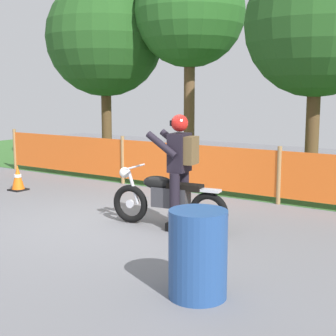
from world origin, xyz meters
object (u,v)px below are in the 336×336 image
rider_lead (180,165)px  spare_drum (198,254)px  motorcycle_lead (167,199)px  traffic_cone (18,178)px

rider_lead → spare_drum: size_ratio=1.92×
motorcycle_lead → traffic_cone: motorcycle_lead is taller
motorcycle_lead → spare_drum: bearing=122.9°
motorcycle_lead → spare_drum: 2.57m
rider_lead → traffic_cone: size_ratio=3.19×
traffic_cone → rider_lead: bearing=-7.5°
traffic_cone → spare_drum: bearing=-23.6°
motorcycle_lead → rider_lead: 0.56m
rider_lead → spare_drum: rider_lead is taller
motorcycle_lead → rider_lead: (0.20, 0.03, 0.52)m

